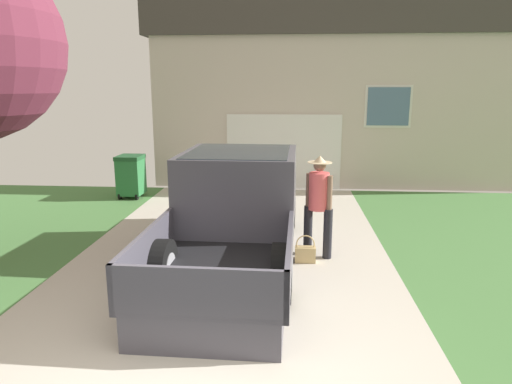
% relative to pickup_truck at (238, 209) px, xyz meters
% --- Properties ---
extents(pickup_truck, '(2.04, 5.30, 1.72)m').
position_rel_pickup_truck_xyz_m(pickup_truck, '(0.00, 0.00, 0.00)').
color(pickup_truck, '#4D4A55').
rests_on(pickup_truck, ground).
extents(person_with_hat, '(0.46, 0.39, 1.69)m').
position_rel_pickup_truck_xyz_m(person_with_hat, '(1.33, -0.02, 0.19)').
color(person_with_hat, black).
rests_on(person_with_hat, ground).
extents(handbag, '(0.33, 0.17, 0.45)m').
position_rel_pickup_truck_xyz_m(handbag, '(1.12, -0.32, -0.63)').
color(handbag, tan).
rests_on(handbag, ground).
extents(house_with_garage, '(11.20, 5.67, 5.03)m').
position_rel_pickup_truck_xyz_m(house_with_garage, '(2.38, 8.03, 1.76)').
color(house_with_garage, beige).
rests_on(house_with_garage, ground).
extents(wheeled_trash_bin, '(0.60, 0.72, 1.08)m').
position_rel_pickup_truck_xyz_m(wheeled_trash_bin, '(-3.20, 3.89, -0.19)').
color(wheeled_trash_bin, '#286B38').
rests_on(wheeled_trash_bin, ground).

